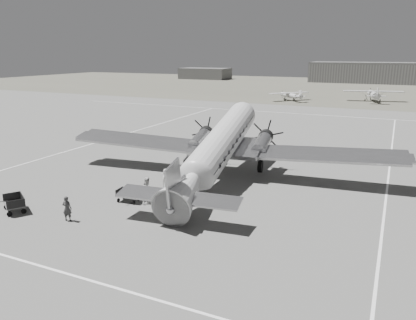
% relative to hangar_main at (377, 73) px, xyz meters
% --- Properties ---
extents(ground, '(260.00, 260.00, 0.00)m').
position_rel_hangar_main_xyz_m(ground, '(-5.00, -120.00, -3.30)').
color(ground, slate).
rests_on(ground, ground).
extents(taxi_line_near, '(60.00, 0.15, 0.01)m').
position_rel_hangar_main_xyz_m(taxi_line_near, '(-5.00, -134.00, -3.29)').
color(taxi_line_near, white).
rests_on(taxi_line_near, ground).
extents(taxi_line_right, '(0.15, 80.00, 0.01)m').
position_rel_hangar_main_xyz_m(taxi_line_right, '(7.00, -120.00, -3.29)').
color(taxi_line_right, white).
rests_on(taxi_line_right, ground).
extents(taxi_line_left, '(0.15, 60.00, 0.01)m').
position_rel_hangar_main_xyz_m(taxi_line_left, '(-23.00, -110.00, -3.29)').
color(taxi_line_left, white).
rests_on(taxi_line_left, ground).
extents(taxi_line_horizon, '(90.00, 0.15, 0.01)m').
position_rel_hangar_main_xyz_m(taxi_line_horizon, '(-5.00, -80.00, -3.29)').
color(taxi_line_horizon, white).
rests_on(taxi_line_horizon, ground).
extents(grass_infield, '(260.00, 90.00, 0.01)m').
position_rel_hangar_main_xyz_m(grass_infield, '(-5.00, -25.00, -3.30)').
color(grass_infield, '#57564A').
rests_on(grass_infield, ground).
extents(hangar_main, '(42.00, 14.00, 6.60)m').
position_rel_hangar_main_xyz_m(hangar_main, '(0.00, 0.00, 0.00)').
color(hangar_main, slate).
rests_on(hangar_main, ground).
extents(shed_secondary, '(18.00, 10.00, 4.00)m').
position_rel_hangar_main_xyz_m(shed_secondary, '(-60.00, -5.00, -1.30)').
color(shed_secondary, '#515151').
rests_on(shed_secondary, ground).
extents(dc3_airliner, '(29.70, 22.22, 5.28)m').
position_rel_hangar_main_xyz_m(dc3_airliner, '(-5.00, -118.53, -0.66)').
color(dc3_airliner, '#A9A9AB').
rests_on(dc3_airliner, ground).
extents(light_plane_left, '(11.74, 11.87, 1.92)m').
position_rel_hangar_main_xyz_m(light_plane_left, '(-13.26, -62.31, -2.34)').
color(light_plane_left, silver).
rests_on(light_plane_left, ground).
extents(light_plane_right, '(13.57, 11.86, 2.45)m').
position_rel_hangar_main_xyz_m(light_plane_right, '(2.42, -56.48, -2.07)').
color(light_plane_right, silver).
rests_on(light_plane_right, ground).
extents(baggage_cart_near, '(1.60, 1.19, 0.86)m').
position_rel_hangar_main_xyz_m(baggage_cart_near, '(-8.75, -125.17, -2.87)').
color(baggage_cart_near, '#515151').
rests_on(baggage_cart_near, ground).
extents(baggage_cart_far, '(2.22, 2.05, 1.03)m').
position_rel_hangar_main_xyz_m(baggage_cart_far, '(-14.21, -129.67, -2.79)').
color(baggage_cart_far, '#515151').
rests_on(baggage_cart_far, ground).
extents(ground_crew, '(0.64, 0.51, 1.54)m').
position_rel_hangar_main_xyz_m(ground_crew, '(-10.13, -129.35, -2.53)').
color(ground_crew, '#303030').
rests_on(ground_crew, ground).
extents(ramp_agent, '(0.85, 1.00, 1.81)m').
position_rel_hangar_main_xyz_m(ramp_agent, '(-7.35, -124.90, -2.39)').
color(ramp_agent, silver).
rests_on(ramp_agent, ground).
extents(passenger, '(0.83, 1.03, 1.84)m').
position_rel_hangar_main_xyz_m(passenger, '(-7.23, -122.66, -2.38)').
color(passenger, '#AAAAA8').
rests_on(passenger, ground).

